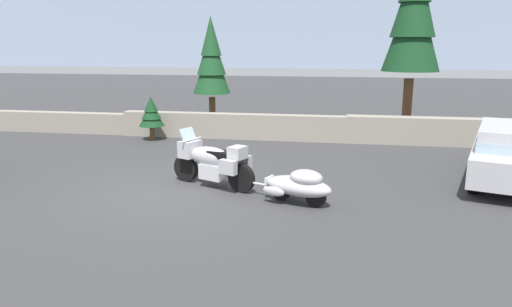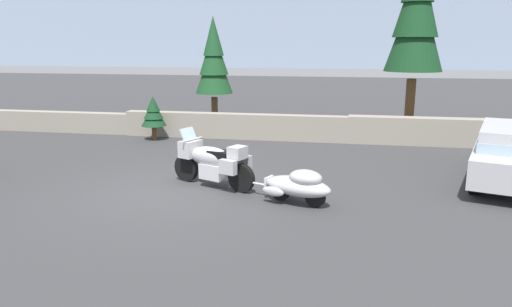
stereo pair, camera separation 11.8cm
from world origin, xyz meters
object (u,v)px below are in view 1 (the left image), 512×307
at_px(car_shaped_trailer, 299,185).
at_px(pine_tree_tall, 414,9).
at_px(pine_tree_secondary, 211,59).
at_px(touring_motorcycle, 212,161).

bearing_deg(car_shaped_trailer, pine_tree_tall, 68.94).
bearing_deg(pine_tree_tall, pine_tree_secondary, 179.90).
height_order(touring_motorcycle, car_shaped_trailer, touring_motorcycle).
bearing_deg(pine_tree_secondary, pine_tree_tall, -0.10).
height_order(car_shaped_trailer, pine_tree_secondary, pine_tree_secondary).
distance_m(car_shaped_trailer, pine_tree_secondary, 9.69).
relative_size(touring_motorcycle, car_shaped_trailer, 1.01).
bearing_deg(touring_motorcycle, pine_tree_secondary, 105.02).
xyz_separation_m(touring_motorcycle, car_shaped_trailer, (2.11, -0.89, -0.21)).
height_order(touring_motorcycle, pine_tree_secondary, pine_tree_secondary).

